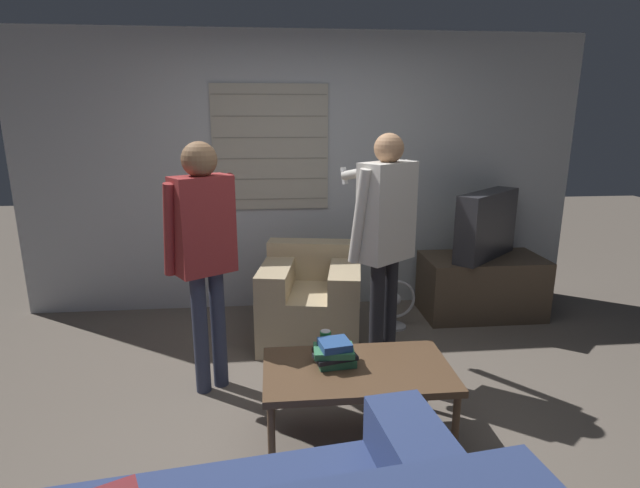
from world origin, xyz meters
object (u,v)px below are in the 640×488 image
at_px(spare_remote, 318,353).
at_px(tv, 486,225).
at_px(armchair_beige, 312,300).
at_px(person_right_standing, 385,229).
at_px(person_left_standing, 203,238).
at_px(soda_can, 326,341).
at_px(floor_fan, 395,304).
at_px(coffee_table, 357,374).
at_px(book_stack, 335,353).

bearing_deg(spare_remote, tv, 34.25).
xyz_separation_m(armchair_beige, person_right_standing, (0.44, -0.65, 0.75)).
distance_m(person_left_standing, soda_can, 1.02).
relative_size(spare_remote, floor_fan, 0.31).
bearing_deg(coffee_table, book_stack, 157.55).
height_order(armchair_beige, book_stack, armchair_beige).
bearing_deg(tv, spare_remote, 1.56).
height_order(armchair_beige, person_left_standing, person_left_standing).
bearing_deg(person_right_standing, floor_fan, 31.71).
bearing_deg(person_right_standing, tv, 3.84).
relative_size(armchair_beige, book_stack, 3.53).
xyz_separation_m(coffee_table, person_right_standing, (0.29, 0.71, 0.67)).
xyz_separation_m(coffee_table, soda_can, (-0.15, 0.23, 0.10)).
bearing_deg(armchair_beige, spare_remote, 96.94).
bearing_deg(coffee_table, soda_can, 123.98).
xyz_separation_m(tv, floor_fan, (-0.87, -0.23, -0.64)).
relative_size(armchair_beige, tv, 1.21).
xyz_separation_m(armchair_beige, coffee_table, (0.15, -1.36, 0.08)).
bearing_deg(person_right_standing, person_left_standing, 144.90).
bearing_deg(armchair_beige, person_right_standing, 134.05).
xyz_separation_m(coffee_table, tv, (1.47, 1.74, 0.45)).
bearing_deg(book_stack, person_right_standing, 57.82).
bearing_deg(book_stack, coffee_table, -22.45).
bearing_deg(floor_fan, soda_can, -120.45).
relative_size(soda_can, spare_remote, 0.94).
distance_m(tv, spare_remote, 2.33).
xyz_separation_m(tv, person_right_standing, (-1.17, -1.03, 0.23)).
bearing_deg(tv, armchair_beige, -28.43).
bearing_deg(coffee_table, armchair_beige, 96.16).
relative_size(book_stack, floor_fan, 0.59).
relative_size(coffee_table, floor_fan, 2.40).
distance_m(tv, soda_can, 2.24).
bearing_deg(book_stack, armchair_beige, 91.08).
bearing_deg(armchair_beige, soda_can, 99.56).
bearing_deg(person_left_standing, person_right_standing, -30.34).
relative_size(tv, spare_remote, 5.59).
distance_m(armchair_beige, soda_can, 1.15).
height_order(tv, soda_can, tv).
bearing_deg(person_left_standing, tv, -8.18).
xyz_separation_m(spare_remote, floor_fan, (0.81, 1.34, -0.25)).
distance_m(armchair_beige, spare_remote, 1.20).
bearing_deg(soda_can, person_right_standing, 47.16).
relative_size(soda_can, floor_fan, 0.29).
relative_size(person_left_standing, spare_remote, 12.42).
height_order(coffee_table, floor_fan, coffee_table).
bearing_deg(tv, book_stack, 5.19).
distance_m(tv, book_stack, 2.34).
distance_m(book_stack, spare_remote, 0.16).
bearing_deg(person_left_standing, floor_fan, -3.14).
distance_m(tv, person_right_standing, 1.57).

